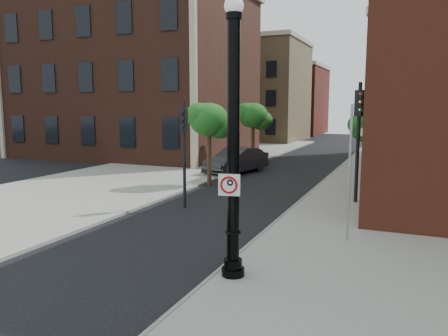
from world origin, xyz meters
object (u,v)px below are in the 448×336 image
at_px(no_parking_sign, 229,185).
at_px(traffic_signal_right, 359,123).
at_px(parked_car, 236,160).
at_px(traffic_signal_left, 184,137).
at_px(lamppost, 233,155).

height_order(no_parking_sign, traffic_signal_right, traffic_signal_right).
xyz_separation_m(parked_car, traffic_signal_left, (1.50, -9.99, 2.22)).
height_order(no_parking_sign, traffic_signal_left, traffic_signal_left).
xyz_separation_m(no_parking_sign, traffic_signal_left, (-4.84, 6.69, 0.57)).
distance_m(parked_car, traffic_signal_right, 10.83).
bearing_deg(lamppost, traffic_signal_left, 126.81).
bearing_deg(lamppost, traffic_signal_right, 79.43).
distance_m(traffic_signal_left, traffic_signal_right, 7.67).
bearing_deg(parked_car, traffic_signal_right, -22.85).
distance_m(lamppost, parked_car, 17.85).
distance_m(parked_car, traffic_signal_left, 10.34).
relative_size(traffic_signal_left, traffic_signal_right, 0.84).
height_order(lamppost, no_parking_sign, lamppost).
height_order(lamppost, traffic_signal_right, lamppost).
relative_size(lamppost, traffic_signal_left, 1.53).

